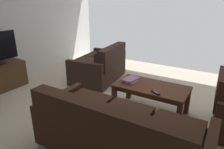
# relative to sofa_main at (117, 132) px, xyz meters

# --- Properties ---
(ground_plane) EXTENTS (5.67, 5.67, 0.01)m
(ground_plane) POSITION_rel_sofa_main_xyz_m (0.48, -0.93, -0.36)
(ground_plane) COLOR beige
(wall_right) EXTENTS (0.12, 5.67, 2.69)m
(wall_right) POSITION_rel_sofa_main_xyz_m (3.31, -0.93, 1.00)
(wall_right) COLOR silver
(wall_right) RESTS_ON ground
(sofa_main) EXTENTS (1.96, 0.90, 0.82)m
(sofa_main) POSITION_rel_sofa_main_xyz_m (0.00, 0.00, 0.00)
(sofa_main) COLOR black
(sofa_main) RESTS_ON ground
(loveseat_near) EXTENTS (0.99, 1.36, 0.83)m
(loveseat_near) POSITION_rel_sofa_main_xyz_m (1.52, -1.88, 0.01)
(loveseat_near) COLOR black
(loveseat_near) RESTS_ON ground
(coffee_table) EXTENTS (1.14, 0.61, 0.46)m
(coffee_table) POSITION_rel_sofa_main_xyz_m (0.06, -1.18, 0.04)
(coffee_table) COLOR #4C2819
(coffee_table) RESTS_ON ground
(book_stack) EXTENTS (0.26, 0.32, 0.06)m
(book_stack) POSITION_rel_sofa_main_xyz_m (0.43, -1.18, 0.14)
(book_stack) COLOR silver
(book_stack) RESTS_ON coffee_table
(tv_remote) EXTENTS (0.16, 0.12, 0.02)m
(tv_remote) POSITION_rel_sofa_main_xyz_m (-0.09, -0.96, 0.12)
(tv_remote) COLOR black
(tv_remote) RESTS_ON coffee_table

